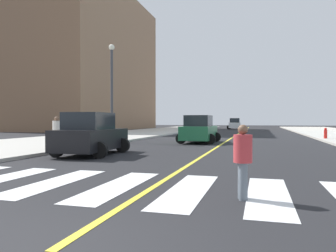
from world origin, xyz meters
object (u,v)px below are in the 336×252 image
at_px(car_green_second, 199,130).
at_px(fire_hydrant, 326,133).
at_px(pedestrian_crossing, 243,158).
at_px(car_black_third, 91,135).
at_px(car_white_nearest, 235,124).
at_px(pedestrian_walking_west, 57,130).
at_px(street_lamp, 112,84).

bearing_deg(car_green_second, fire_hydrant, 32.51).
distance_m(car_green_second, pedestrian_crossing, 17.21).
relative_size(car_black_third, fire_hydrant, 5.18).
bearing_deg(fire_hydrant, car_white_nearest, 106.44).
distance_m(car_black_third, pedestrian_crossing, 10.27).
bearing_deg(pedestrian_walking_west, street_lamp, 120.64).
distance_m(car_white_nearest, fire_hydrant, 34.52).
xyz_separation_m(car_black_third, street_lamp, (-2.96, 8.50, 3.48)).
height_order(pedestrian_crossing, pedestrian_walking_west, pedestrian_walking_west).
distance_m(car_green_second, car_black_third, 10.27).
relative_size(pedestrian_crossing, pedestrian_walking_west, 0.91).
bearing_deg(car_green_second, pedestrian_walking_west, -128.34).
height_order(car_white_nearest, car_green_second, car_white_nearest).
bearing_deg(car_black_third, fire_hydrant, 47.20).
height_order(pedestrian_walking_west, street_lamp, street_lamp).
relative_size(car_green_second, fire_hydrant, 5.10).
distance_m(pedestrian_walking_west, street_lamp, 7.62).
xyz_separation_m(car_black_third, pedestrian_walking_west, (-3.04, 1.65, 0.15)).
height_order(car_green_second, car_black_third, same).
height_order(car_green_second, street_lamp, street_lamp).
xyz_separation_m(car_white_nearest, pedestrian_walking_west, (-6.32, -47.03, 0.12)).
bearing_deg(pedestrian_crossing, car_green_second, 1.68).
bearing_deg(pedestrian_crossing, pedestrian_walking_west, 38.57).
xyz_separation_m(car_white_nearest, street_lamp, (-6.24, -40.18, 3.45)).
height_order(pedestrian_walking_west, fire_hydrant, pedestrian_walking_west).
bearing_deg(street_lamp, car_green_second, 10.19).
bearing_deg(car_white_nearest, pedestrian_walking_west, -99.61).
bearing_deg(car_green_second, pedestrian_crossing, -75.95).
distance_m(pedestrian_walking_west, fire_hydrant, 21.28).
bearing_deg(car_green_second, car_white_nearest, 91.10).
xyz_separation_m(pedestrian_crossing, street_lamp, (-10.39, 15.59, 3.56)).
bearing_deg(car_black_third, car_white_nearest, 83.30).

